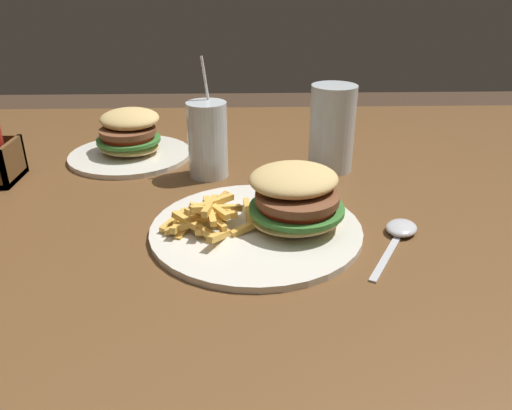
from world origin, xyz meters
TOP-DOWN VIEW (x-y plane):
  - dining_table at (0.00, 0.00)m, footprint 1.65×1.36m
  - meal_plate_near at (0.09, -0.05)m, footprint 0.31×0.31m
  - beer_glass at (0.22, 0.20)m, footprint 0.09×0.09m
  - juice_glass at (-0.02, 0.18)m, footprint 0.07×0.07m
  - spoon at (0.28, -0.07)m, footprint 0.11×0.17m
  - meal_plate_far at (-0.18, 0.28)m, footprint 0.25×0.25m

SIDE VIEW (x-z plane):
  - dining_table at x=0.00m, z-range 0.26..0.98m
  - spoon at x=0.28m, z-range 0.72..0.73m
  - meal_plate_near at x=0.09m, z-range 0.70..0.80m
  - meal_plate_far at x=-0.18m, z-range 0.70..0.80m
  - juice_glass at x=-0.02m, z-range 0.68..0.89m
  - beer_glass at x=0.22m, z-range 0.72..0.88m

